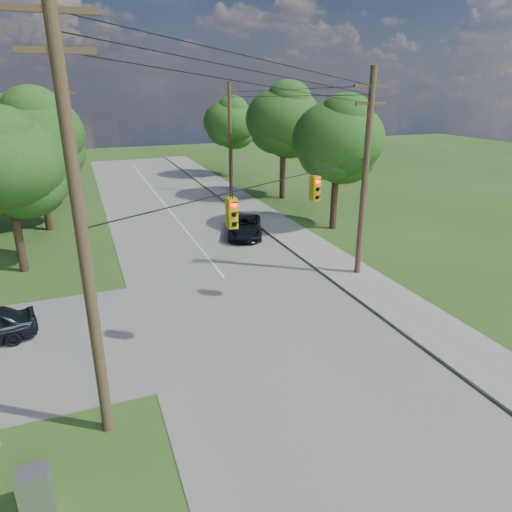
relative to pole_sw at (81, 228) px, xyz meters
name	(u,v)px	position (x,y,z in m)	size (l,w,h in m)	color
ground	(257,401)	(4.60, -0.40, -6.23)	(140.00, 140.00, 0.00)	#2D4B19
main_road	(259,320)	(6.60, 4.60, -6.21)	(10.00, 100.00, 0.03)	gray
sidewalk_east	(388,296)	(13.30, 4.60, -6.17)	(2.60, 100.00, 0.12)	#9D9A93
pole_sw	(81,228)	(0.00, 0.00, 0.00)	(2.00, 0.32, 12.00)	brown
pole_ne	(365,174)	(13.50, 7.60, -0.76)	(2.00, 0.32, 10.50)	brown
pole_north_e	(230,138)	(13.50, 29.60, -1.10)	(2.00, 0.32, 10.00)	brown
pole_north_w	(70,144)	(-0.40, 29.60, -1.10)	(2.00, 0.32, 10.00)	brown
power_lines	(201,96)	(6.10, 11.14, 2.93)	(13.93, 29.62, 4.93)	black
traffic_signals	(278,199)	(7.15, 4.03, -0.73)	(4.91, 3.27, 1.05)	#DFB80D
tree_w_near	(4,163)	(-3.40, 14.60, -0.30)	(6.00, 6.00, 8.40)	#423321
tree_w_mid	(34,135)	(-2.40, 22.60, 0.35)	(6.40, 6.40, 9.22)	#423321
tree_w_far	(17,129)	(-4.40, 32.60, 0.02)	(6.00, 6.00, 8.73)	#423321
tree_e_near	(338,139)	(16.60, 15.60, 0.02)	(6.20, 6.20, 8.81)	#423321
tree_e_mid	(284,120)	(17.10, 25.60, 0.68)	(6.60, 6.60, 9.64)	#423321
tree_e_far	(230,122)	(16.10, 37.60, -0.31)	(5.80, 5.80, 8.32)	#423321
car_main_north	(245,226)	(10.10, 16.10, -5.54)	(2.18, 4.74, 1.32)	black
control_cabinet	(36,492)	(-1.74, -2.42, -5.57)	(0.72, 0.52, 1.31)	gray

